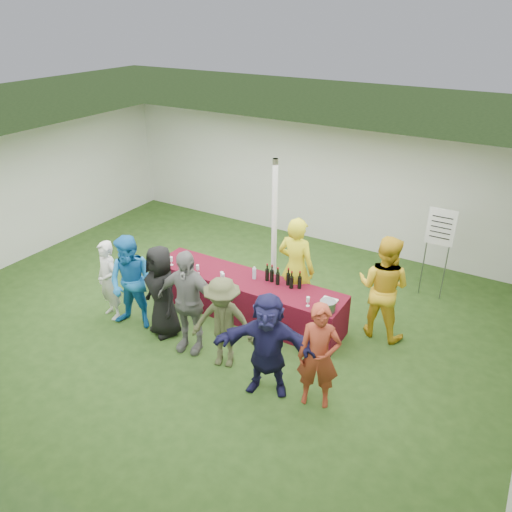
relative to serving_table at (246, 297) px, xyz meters
The scene contains 18 objects.
ground 0.66m from the serving_table, 143.65° to the right, with size 60.00×60.00×0.00m, color #284719.
tent 1.32m from the serving_table, 85.72° to the left, with size 10.00×10.00×10.00m.
serving_table is the anchor object (origin of this frame).
wine_bottles 0.82m from the serving_table, 13.09° to the left, with size 0.67×0.14×0.32m.
wine_glasses 0.70m from the serving_table, 147.37° to the right, with size 2.83×0.12×0.16m.
water_bottle 0.50m from the serving_table, 34.32° to the left, with size 0.07×0.07×0.23m.
bar_towel 1.60m from the serving_table, ahead, with size 0.25×0.18×0.03m, color white.
dump_bucket 1.72m from the serving_table, ahead, with size 0.25×0.25×0.18m, color slate.
wine_list_sign 3.71m from the serving_table, 41.19° to the left, with size 0.50×0.03×1.80m.
staff_pourer 1.04m from the serving_table, 30.44° to the left, with size 0.70×0.46×1.91m, color gold.
staff_back 2.39m from the serving_table, 16.77° to the left, with size 0.88×0.69×1.82m, color gold.
customer_0 2.44m from the serving_table, 148.71° to the right, with size 0.53×0.35×1.47m, color silver.
customer_1 2.01m from the serving_table, 139.73° to the right, with size 0.82×0.64×1.70m, color blue.
customer_2 1.55m from the serving_table, 128.55° to the right, with size 0.79×0.51×1.62m, color black.
customer_3 1.42m from the serving_table, 102.43° to the right, with size 1.04×0.43×1.77m, color slate.
customer_4 1.47m from the serving_table, 72.69° to the right, with size 0.98×0.57×1.52m, color #464A2C.
customer_5 2.03m from the serving_table, 49.63° to the right, with size 1.49×0.48×1.61m, color #1A1944.
customer_6 2.49m from the serving_table, 34.63° to the right, with size 0.58×0.38×1.60m, color maroon.
Camera 1 is at (4.47, -6.15, 5.07)m, focal length 35.00 mm.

